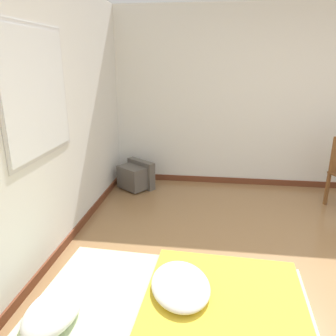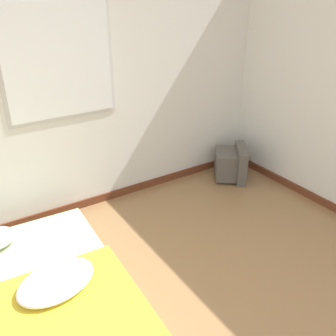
% 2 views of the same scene
% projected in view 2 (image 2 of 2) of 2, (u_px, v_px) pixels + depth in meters
% --- Properties ---
extents(wall_back, '(7.38, 0.08, 2.60)m').
position_uv_depth(wall_back, '(44.00, 94.00, 3.46)').
color(wall_back, white).
rests_on(wall_back, ground_plane).
extents(mattress_bed, '(1.40, 1.99, 0.33)m').
position_uv_depth(mattress_bed, '(35.00, 303.00, 2.73)').
color(mattress_bed, beige).
rests_on(mattress_bed, ground_plane).
extents(crt_tv, '(0.57, 0.59, 0.41)m').
position_uv_depth(crt_tv, '(232.00, 163.00, 4.66)').
color(crt_tv, '#56514C').
rests_on(crt_tv, ground_plane).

